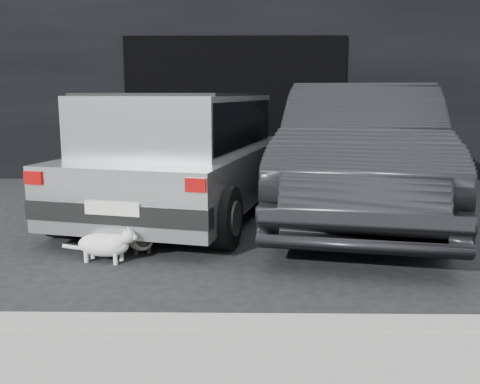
{
  "coord_description": "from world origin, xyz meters",
  "views": [
    {
      "loc": [
        1.24,
        -5.9,
        1.59
      ],
      "look_at": [
        1.16,
        -0.57,
        0.6
      ],
      "focal_mm": 40.0,
      "sensor_mm": 36.0,
      "label": 1
    }
  ],
  "objects_px": {
    "second_car": "(361,151)",
    "cat_white": "(107,244)",
    "cat_siamese": "(141,240)",
    "silver_hatchback": "(186,149)"
  },
  "relations": [
    {
      "from": "silver_hatchback",
      "to": "cat_siamese",
      "type": "bearing_deg",
      "value": -85.48
    },
    {
      "from": "silver_hatchback",
      "to": "cat_white",
      "type": "height_order",
      "value": "silver_hatchback"
    },
    {
      "from": "second_car",
      "to": "cat_white",
      "type": "height_order",
      "value": "second_car"
    },
    {
      "from": "second_car",
      "to": "cat_siamese",
      "type": "bearing_deg",
      "value": -136.05
    },
    {
      "from": "silver_hatchback",
      "to": "cat_white",
      "type": "relative_size",
      "value": 6.13
    },
    {
      "from": "silver_hatchback",
      "to": "second_car",
      "type": "xyz_separation_m",
      "value": [
        2.28,
        -0.07,
        -0.01
      ]
    },
    {
      "from": "second_car",
      "to": "cat_siamese",
      "type": "height_order",
      "value": "second_car"
    },
    {
      "from": "silver_hatchback",
      "to": "cat_white",
      "type": "xyz_separation_m",
      "value": [
        -0.53,
        -2.06,
        -0.7
      ]
    },
    {
      "from": "cat_siamese",
      "to": "cat_white",
      "type": "distance_m",
      "value": 0.43
    },
    {
      "from": "cat_siamese",
      "to": "cat_white",
      "type": "relative_size",
      "value": 0.94
    }
  ]
}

